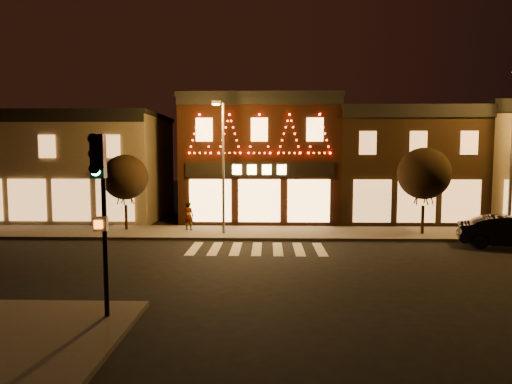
{
  "coord_description": "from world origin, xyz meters",
  "views": [
    {
      "loc": [
        0.53,
        -16.58,
        4.47
      ],
      "look_at": [
        -0.04,
        4.0,
        2.73
      ],
      "focal_mm": 30.73,
      "sensor_mm": 36.0,
      "label": 1
    }
  ],
  "objects_px": {
    "streetlamp_mid": "(222,158)",
    "traffic_signal_near": "(101,189)",
    "pedestrian": "(189,216)",
    "dark_sedan": "(511,232)"
  },
  "relations": [
    {
      "from": "streetlamp_mid",
      "to": "traffic_signal_near",
      "type": "bearing_deg",
      "value": -106.68
    },
    {
      "from": "traffic_signal_near",
      "to": "streetlamp_mid",
      "type": "xyz_separation_m",
      "value": [
        1.85,
        12.56,
        0.75
      ]
    },
    {
      "from": "traffic_signal_near",
      "to": "pedestrian",
      "type": "relative_size",
      "value": 2.97
    },
    {
      "from": "streetlamp_mid",
      "to": "pedestrian",
      "type": "bearing_deg",
      "value": 142.8
    },
    {
      "from": "traffic_signal_near",
      "to": "pedestrian",
      "type": "bearing_deg",
      "value": 85.5
    },
    {
      "from": "streetlamp_mid",
      "to": "dark_sedan",
      "type": "distance_m",
      "value": 14.86
    },
    {
      "from": "dark_sedan",
      "to": "pedestrian",
      "type": "bearing_deg",
      "value": 94.41
    },
    {
      "from": "streetlamp_mid",
      "to": "dark_sedan",
      "type": "bearing_deg",
      "value": -19.03
    },
    {
      "from": "streetlamp_mid",
      "to": "pedestrian",
      "type": "height_order",
      "value": "streetlamp_mid"
    },
    {
      "from": "streetlamp_mid",
      "to": "dark_sedan",
      "type": "xyz_separation_m",
      "value": [
        14.18,
        -2.69,
        -3.56
      ]
    }
  ]
}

